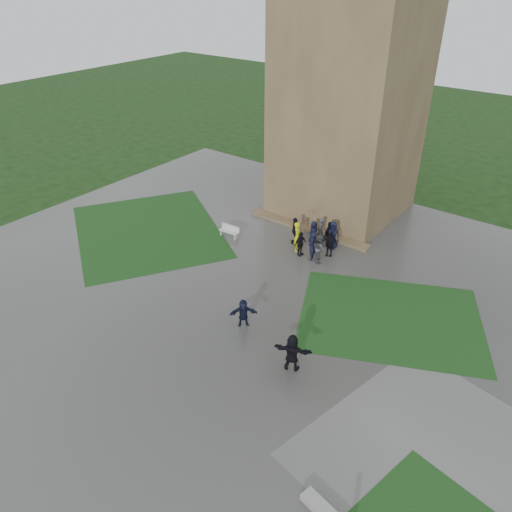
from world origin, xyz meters
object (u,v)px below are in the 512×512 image
Objects in this scene: bench at (230,231)px; pedestrian_mid at (243,313)px; pedestrian_near at (292,353)px; tower at (352,81)px.

bench is 9.28m from pedestrian_mid.
pedestrian_near reaches higher than bench.
pedestrian_mid is 3.82m from pedestrian_near.
pedestrian_near is at bearing -42.30° from bench.
tower is at bearing 61.77° from bench.
pedestrian_near is (6.51, -16.06, -8.06)m from tower.
tower is at bearing 56.71° from pedestrian_mid.
bench is at bearing -113.49° from tower.
bench is 0.96× the size of pedestrian_mid.
pedestrian_mid is at bearing -79.12° from tower.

